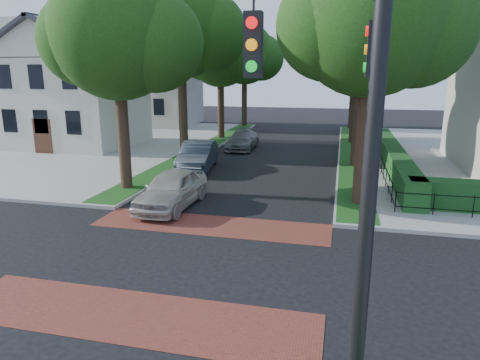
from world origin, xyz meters
name	(u,v)px	position (x,y,z in m)	size (l,w,h in m)	color
ground	(181,260)	(0.00, 0.00, 0.00)	(120.00, 120.00, 0.00)	black
sidewalk_nw	(43,141)	(-19.50, 19.00, 0.07)	(30.00, 30.00, 0.15)	gray
crosswalk_far	(211,225)	(0.00, 3.20, 0.01)	(9.00, 2.20, 0.01)	maroon
crosswalk_near	(132,316)	(0.00, -3.20, 0.01)	(9.00, 2.20, 0.01)	maroon
grass_strip_ne	(352,153)	(5.40, 19.10, 0.16)	(1.60, 29.80, 0.02)	#184513
grass_strip_nw	(205,147)	(-5.40, 19.10, 0.16)	(1.60, 29.80, 0.02)	#184513
tree_right_near	(373,21)	(5.60, 7.24, 7.63)	(7.75, 6.67, 10.66)	black
tree_right_mid	(365,30)	(5.61, 15.25, 7.99)	(8.25, 7.09, 11.22)	black
tree_right_far	(359,56)	(5.60, 24.22, 6.91)	(7.25, 6.23, 9.74)	black
tree_right_back	(356,55)	(5.60, 33.23, 7.27)	(7.50, 6.45, 10.20)	black
tree_left_near	(121,36)	(-5.40, 7.23, 7.27)	(7.50, 6.45, 10.20)	black
tree_left_mid	(183,28)	(-5.39, 15.24, 8.34)	(8.00, 6.88, 11.48)	black
tree_left_far	(222,54)	(-5.40, 24.22, 7.12)	(7.00, 6.02, 9.86)	black
tree_left_back	(246,55)	(-5.40, 33.24, 7.41)	(7.75, 6.66, 10.44)	black
hedge_main_road	(393,157)	(7.70, 15.00, 0.75)	(1.00, 18.00, 1.20)	#18461A
fence_main_road	(379,159)	(6.90, 15.00, 0.60)	(0.06, 18.00, 0.90)	black
house_left_near	(72,80)	(-15.49, 17.99, 5.04)	(10.00, 9.00, 10.14)	beige
house_left_far	(151,78)	(-15.49, 31.99, 5.04)	(10.00, 9.00, 10.14)	#B4AEA2
traffic_signal	(359,133)	(4.89, -4.41, 4.71)	(2.17, 2.00, 8.00)	black
parked_car_front	(172,189)	(-2.30, 5.00, 0.80)	(1.89, 4.71, 1.60)	#B6B1A4
parked_car_middle	(198,156)	(-3.60, 12.24, 0.83)	(1.76, 5.04, 1.66)	#1F282F
parked_car_rear	(242,140)	(-2.61, 19.69, 0.69)	(1.93, 4.75, 1.38)	slate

